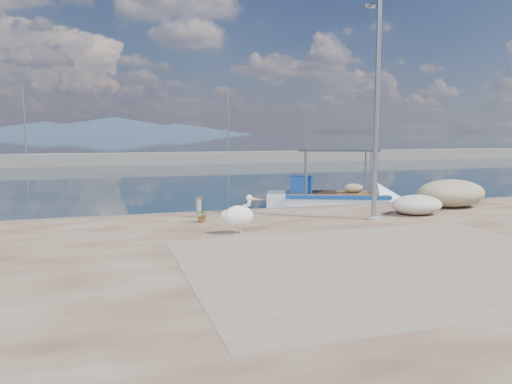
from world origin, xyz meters
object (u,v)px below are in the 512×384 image
object	(u,v)px
pelican	(239,215)
bollard_near	(199,206)
boat_right	(335,201)
lamp_post	(376,118)

from	to	relation	value
pelican	bollard_near	distance (m)	3.11
boat_right	bollard_near	distance (m)	7.93
boat_right	lamp_post	world-z (taller)	lamp_post
pelican	bollard_near	world-z (taller)	pelican
boat_right	lamp_post	size ratio (longest dim) A/B	0.95
pelican	bollard_near	bearing A→B (deg)	120.91
lamp_post	boat_right	bearing A→B (deg)	75.53
bollard_near	lamp_post	bearing A→B (deg)	-21.77
lamp_post	bollard_near	bearing A→B (deg)	158.23
boat_right	lamp_post	distance (m)	7.14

